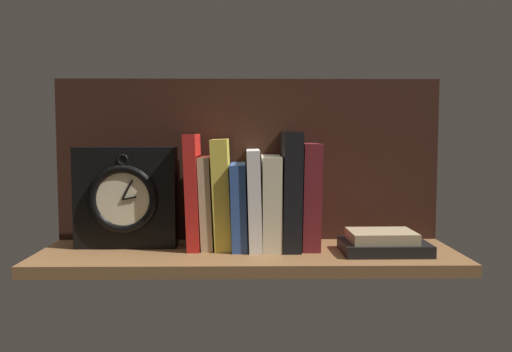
% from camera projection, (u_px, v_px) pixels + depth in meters
% --- Properties ---
extents(ground_plane, '(0.89, 0.27, 0.03)m').
position_uv_depth(ground_plane, '(247.00, 256.00, 1.17)').
color(ground_plane, brown).
extents(back_panel, '(0.89, 0.01, 0.38)m').
position_uv_depth(back_panel, '(247.00, 160.00, 1.28)').
color(back_panel, black).
rests_on(back_panel, ground_plane).
extents(book_red_requiem, '(0.03, 0.13, 0.25)m').
position_uv_depth(book_red_requiem, '(192.00, 191.00, 1.19)').
color(book_red_requiem, red).
rests_on(book_red_requiem, ground_plane).
extents(book_tan_shortstories, '(0.03, 0.12, 0.20)m').
position_uv_depth(book_tan_shortstories, '(206.00, 202.00, 1.20)').
color(book_tan_shortstories, tan).
rests_on(book_tan_shortstories, ground_plane).
extents(book_yellow_seinlanguage, '(0.05, 0.13, 0.24)m').
position_uv_depth(book_yellow_seinlanguage, '(221.00, 193.00, 1.20)').
color(book_yellow_seinlanguage, gold).
rests_on(book_yellow_seinlanguage, ground_plane).
extents(book_blue_modern, '(0.04, 0.15, 0.19)m').
position_uv_depth(book_blue_modern, '(238.00, 205.00, 1.20)').
color(book_blue_modern, '#2D4C8E').
rests_on(book_blue_modern, ground_plane).
extents(book_white_catcher, '(0.03, 0.16, 0.22)m').
position_uv_depth(book_white_catcher, '(253.00, 199.00, 1.20)').
color(book_white_catcher, silver).
rests_on(book_white_catcher, ground_plane).
extents(book_cream_twain, '(0.04, 0.16, 0.20)m').
position_uv_depth(book_cream_twain, '(270.00, 202.00, 1.20)').
color(book_cream_twain, beige).
rests_on(book_cream_twain, ground_plane).
extents(book_black_skeptic, '(0.04, 0.16, 0.26)m').
position_uv_depth(book_black_skeptic, '(289.00, 190.00, 1.20)').
color(book_black_skeptic, black).
rests_on(book_black_skeptic, ground_plane).
extents(book_maroon_dawkins, '(0.04, 0.14, 0.23)m').
position_uv_depth(book_maroon_dawkins, '(308.00, 195.00, 1.20)').
color(book_maroon_dawkins, maroon).
rests_on(book_maroon_dawkins, ground_plane).
extents(framed_clock, '(0.22, 0.07, 0.22)m').
position_uv_depth(framed_clock, '(124.00, 198.00, 1.19)').
color(framed_clock, black).
rests_on(framed_clock, ground_plane).
extents(book_stack_side, '(0.18, 0.13, 0.05)m').
position_uv_depth(book_stack_side, '(382.00, 243.00, 1.14)').
color(book_stack_side, black).
rests_on(book_stack_side, ground_plane).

